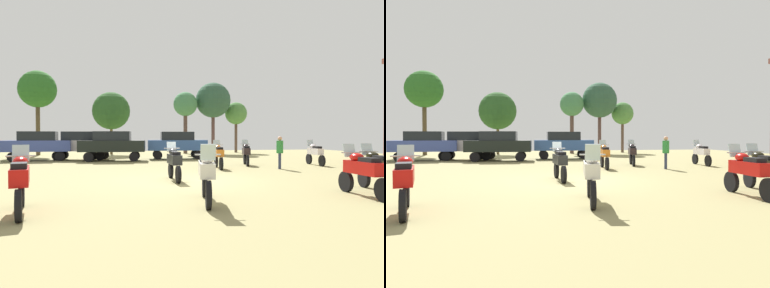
% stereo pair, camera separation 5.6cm
% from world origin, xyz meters
% --- Properties ---
extents(ground_plane, '(44.00, 52.00, 0.02)m').
position_xyz_m(ground_plane, '(0.00, 0.00, 0.01)').
color(ground_plane, '#938A58').
extents(motorcycle_1, '(0.62, 2.27, 1.46)m').
position_xyz_m(motorcycle_1, '(4.21, -4.32, 0.74)').
color(motorcycle_1, black).
rests_on(motorcycle_1, ground).
extents(motorcycle_2, '(0.62, 2.22, 1.46)m').
position_xyz_m(motorcycle_2, '(8.48, 5.13, 0.74)').
color(motorcycle_2, black).
rests_on(motorcycle_2, ground).
extents(motorcycle_3, '(0.62, 2.20, 1.46)m').
position_xyz_m(motorcycle_3, '(-0.45, 0.09, 0.74)').
color(motorcycle_3, black).
rests_on(motorcycle_3, ground).
extents(motorcycle_5, '(0.62, 2.21, 1.48)m').
position_xyz_m(motorcycle_5, '(2.46, 4.25, 0.75)').
color(motorcycle_5, black).
rests_on(motorcycle_5, ground).
extents(motorcycle_6, '(0.70, 2.27, 1.50)m').
position_xyz_m(motorcycle_6, '(-0.27, -4.33, 0.76)').
color(motorcycle_6, black).
rests_on(motorcycle_6, ground).
extents(motorcycle_7, '(0.77, 2.21, 1.48)m').
position_xyz_m(motorcycle_7, '(-4.52, -4.68, 0.75)').
color(motorcycle_7, black).
rests_on(motorcycle_7, ground).
extents(motorcycle_8, '(0.70, 2.16, 1.45)m').
position_xyz_m(motorcycle_8, '(5.27, -3.59, 0.73)').
color(motorcycle_8, black).
rests_on(motorcycle_8, ground).
extents(motorcycle_9, '(0.76, 2.13, 1.47)m').
position_xyz_m(motorcycle_9, '(4.57, 5.89, 0.74)').
color(motorcycle_9, black).
rests_on(motorcycle_9, ground).
extents(car_1, '(4.37, 1.99, 2.00)m').
position_xyz_m(car_1, '(1.49, 12.15, 1.19)').
color(car_1, black).
rests_on(car_1, ground).
extents(car_2, '(4.45, 2.19, 2.00)m').
position_xyz_m(car_2, '(-3.11, 10.77, 1.19)').
color(car_2, black).
rests_on(car_2, ground).
extents(car_3, '(4.39, 2.04, 2.00)m').
position_xyz_m(car_3, '(-8.12, 12.10, 1.19)').
color(car_3, black).
rests_on(car_3, ground).
extents(car_4, '(4.52, 2.42, 2.00)m').
position_xyz_m(car_4, '(-5.33, 12.40, 1.19)').
color(car_4, black).
rests_on(car_4, ground).
extents(person_2, '(0.45, 0.45, 1.67)m').
position_xyz_m(person_2, '(5.48, 3.45, 0.99)').
color(person_2, '#2D3551').
rests_on(person_2, ground).
extents(tree_1, '(3.23, 3.23, 7.43)m').
position_xyz_m(tree_1, '(-9.83, 19.22, 5.77)').
color(tree_1, '#4E4029').
rests_on(tree_1, ground).
extents(tree_2, '(2.32, 2.32, 5.92)m').
position_xyz_m(tree_2, '(3.41, 19.41, 4.66)').
color(tree_2, '#4E3A34').
rests_on(tree_2, ground).
extents(tree_3, '(3.47, 3.47, 6.98)m').
position_xyz_m(tree_3, '(6.30, 19.92, 5.23)').
color(tree_3, '#523937').
rests_on(tree_3, ground).
extents(tree_4, '(2.25, 2.25, 5.14)m').
position_xyz_m(tree_4, '(8.86, 20.46, 3.97)').
color(tree_4, brown).
rests_on(tree_4, ground).
extents(tree_6, '(3.44, 3.44, 5.73)m').
position_xyz_m(tree_6, '(-3.54, 19.41, 4.02)').
color(tree_6, brown).
rests_on(tree_6, ground).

